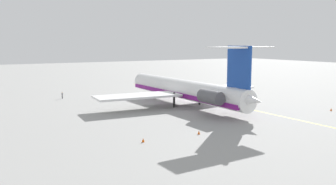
% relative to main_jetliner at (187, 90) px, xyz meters
% --- Properties ---
extents(ground, '(362.60, 362.60, 0.00)m').
position_rel_main_jetliner_xyz_m(ground, '(2.91, -5.35, -3.57)').
color(ground, gray).
extents(main_jetliner, '(44.94, 39.97, 13.10)m').
position_rel_main_jetliner_xyz_m(main_jetliner, '(0.00, 0.00, 0.00)').
color(main_jetliner, white).
rests_on(main_jetliner, ground).
extents(ground_crew_near_nose, '(0.41, 0.27, 1.70)m').
position_rel_main_jetliner_xyz_m(ground_crew_near_nose, '(12.58, -23.07, -2.49)').
color(ground_crew_near_nose, black).
rests_on(ground_crew_near_nose, ground).
extents(ground_crew_near_tail, '(0.26, 0.41, 1.65)m').
position_rel_main_jetliner_xyz_m(ground_crew_near_tail, '(23.90, 20.99, -2.53)').
color(ground_crew_near_tail, black).
rests_on(ground_crew_near_tail, ground).
extents(safety_cone_nose, '(0.40, 0.40, 0.55)m').
position_rel_main_jetliner_xyz_m(safety_cone_nose, '(-20.80, 20.83, -3.30)').
color(safety_cone_nose, '#EA590F').
rests_on(safety_cone_nose, ground).
extents(safety_cone_wingtip, '(0.40, 0.40, 0.55)m').
position_rel_main_jetliner_xyz_m(safety_cone_wingtip, '(-19.39, -22.09, -3.30)').
color(safety_cone_wingtip, '#EA590F').
rests_on(safety_cone_wingtip, ground).
extents(safety_cone_tail, '(0.40, 0.40, 0.55)m').
position_rel_main_jetliner_xyz_m(safety_cone_tail, '(-21.10, 11.67, -3.30)').
color(safety_cone_tail, '#EA590F').
rests_on(safety_cone_tail, ground).
extents(taxiway_centreline, '(86.69, 2.36, 0.01)m').
position_rel_main_jetliner_xyz_m(taxiway_centreline, '(1.26, -8.75, -3.57)').
color(taxiway_centreline, gold).
rests_on(taxiway_centreline, ground).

